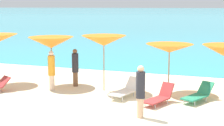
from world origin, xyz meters
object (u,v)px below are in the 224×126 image
lounge_chair_0 (126,90)px  beachgoer_0 (52,69)px  lounge_chair_5 (198,94)px  lounge_chair_6 (159,97)px  umbrella_4 (169,48)px  umbrella_2 (51,43)px  beachgoer_4 (140,90)px  beachgoer_3 (75,66)px  umbrella_3 (104,41)px

lounge_chair_0 → beachgoer_0: 3.35m
lounge_chair_5 → lounge_chair_6: lounge_chair_6 is taller
beachgoer_0 → umbrella_4: bearing=75.2°
lounge_chair_6 → beachgoer_0: beachgoer_0 is taller
umbrella_2 → lounge_chair_5: 6.75m
beachgoer_4 → lounge_chair_5: bearing=-129.9°
lounge_chair_5 → beachgoer_0: (-6.06, -0.30, 0.63)m
lounge_chair_5 → beachgoer_4: bearing=-96.4°
beachgoer_3 → beachgoer_4: bearing=27.6°
umbrella_4 → beachgoer_0: size_ratio=1.20×
lounge_chair_5 → umbrella_2: bearing=-159.2°
umbrella_2 → lounge_chair_0: (3.75, -0.81, -1.65)m
umbrella_4 → lounge_chair_6: umbrella_4 is taller
lounge_chair_5 → beachgoer_3: bearing=-161.8°
lounge_chair_5 → umbrella_4: bearing=168.0°
lounge_chair_0 → beachgoer_4: beachgoer_4 is taller
lounge_chair_0 → lounge_chair_5: 2.78m
beachgoer_3 → beachgoer_4: beachgoer_4 is taller
lounge_chair_5 → beachgoer_3: size_ratio=0.98×
lounge_chair_6 → beachgoer_3: beachgoer_3 is taller
umbrella_3 → lounge_chair_0: umbrella_3 is taller
beachgoer_0 → beachgoer_3: bearing=117.0°
umbrella_4 → lounge_chair_6: bearing=-90.1°
umbrella_2 → umbrella_3: umbrella_3 is taller
beachgoer_4 → beachgoer_3: bearing=-48.3°
umbrella_4 → beachgoer_4: 3.69m
lounge_chair_0 → beachgoer_4: 2.64m
umbrella_4 → beachgoer_4: bearing=-94.3°
umbrella_2 → lounge_chair_0: size_ratio=1.23×
lounge_chair_6 → beachgoer_4: beachgoer_4 is taller
umbrella_4 → lounge_chair_0: umbrella_4 is taller
lounge_chair_0 → beachgoer_0: beachgoer_0 is taller
umbrella_2 → umbrella_4: size_ratio=1.08×
beachgoer_4 → umbrella_2: bearing=-40.2°
lounge_chair_5 → beachgoer_3: (-5.43, 0.68, 0.62)m
umbrella_4 → lounge_chair_5: bearing=-37.4°
umbrella_3 → beachgoer_4: bearing=-51.1°
umbrella_3 → lounge_chair_5: size_ratio=1.42×
umbrella_4 → beachgoer_3: size_ratio=1.21×
umbrella_3 → beachgoer_3: (-1.48, 0.31, -1.23)m
umbrella_2 → beachgoer_3: 1.52m
umbrella_2 → beachgoer_4: umbrella_2 is taller
lounge_chair_6 → lounge_chair_5: bearing=53.8°
umbrella_2 → lounge_chair_5: (6.52, -0.53, -1.66)m
umbrella_2 → lounge_chair_5: size_ratio=1.33×
lounge_chair_0 → beachgoer_0: size_ratio=1.06×
umbrella_2 → beachgoer_4: 5.91m
lounge_chair_6 → beachgoer_0: bearing=-164.8°
beachgoer_0 → lounge_chair_5: bearing=62.6°
lounge_chair_5 → beachgoer_3: beachgoer_3 is taller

